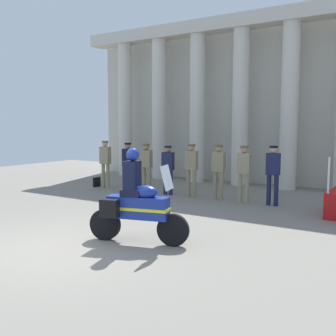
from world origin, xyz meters
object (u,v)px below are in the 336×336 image
(officer_in_row_0, at_px, (105,160))
(briefcase_on_ground, at_px, (97,182))
(officer_in_row_1, at_px, (128,162))
(officer_in_row_3, at_px, (168,166))
(officer_in_row_4, at_px, (192,166))
(officer_in_row_5, at_px, (219,167))
(officer_in_row_6, at_px, (244,169))
(motorcycle_with_rider, at_px, (135,203))
(officer_in_row_2, at_px, (146,164))
(officer_in_row_7, at_px, (273,170))

(officer_in_row_0, relative_size, briefcase_on_ground, 4.85)
(officer_in_row_1, relative_size, officer_in_row_3, 1.03)
(officer_in_row_4, xyz_separation_m, briefcase_on_ground, (-4.11, -0.01, -0.84))
(officer_in_row_5, relative_size, officer_in_row_6, 1.00)
(officer_in_row_1, height_order, motorcycle_with_rider, motorcycle_with_rider)
(officer_in_row_4, bearing_deg, officer_in_row_6, 174.85)
(officer_in_row_1, bearing_deg, briefcase_on_ground, -0.27)
(officer_in_row_1, distance_m, briefcase_on_ground, 1.65)
(officer_in_row_0, distance_m, motorcycle_with_rider, 7.19)
(officer_in_row_5, xyz_separation_m, briefcase_on_ground, (-5.03, -0.08, -0.84))
(officer_in_row_2, distance_m, officer_in_row_3, 0.86)
(officer_in_row_3, bearing_deg, officer_in_row_0, -3.73)
(officer_in_row_6, relative_size, briefcase_on_ground, 4.78)
(officer_in_row_2, height_order, officer_in_row_3, officer_in_row_2)
(officer_in_row_1, height_order, officer_in_row_4, officer_in_row_4)
(motorcycle_with_rider, bearing_deg, briefcase_on_ground, 123.26)
(officer_in_row_5, relative_size, briefcase_on_ground, 4.77)
(officer_in_row_5, xyz_separation_m, motorcycle_with_rider, (0.63, -5.10, -0.22))
(officer_in_row_0, xyz_separation_m, motorcycle_with_rider, (5.18, -4.98, -0.24))
(officer_in_row_0, distance_m, officer_in_row_7, 6.28)
(officer_in_row_4, xyz_separation_m, officer_in_row_7, (2.65, 0.08, 0.01))
(officer_in_row_0, relative_size, officer_in_row_4, 1.02)
(officer_in_row_2, bearing_deg, officer_in_row_7, 176.76)
(motorcycle_with_rider, bearing_deg, officer_in_row_4, 91.99)
(officer_in_row_2, distance_m, officer_in_row_5, 2.70)
(briefcase_on_ground, bearing_deg, officer_in_row_5, 0.94)
(officer_in_row_1, xyz_separation_m, motorcycle_with_rider, (4.24, -5.13, -0.21))
(officer_in_row_6, bearing_deg, officer_in_row_1, -6.28)
(officer_in_row_4, bearing_deg, officer_in_row_2, -3.58)
(officer_in_row_3, distance_m, briefcase_on_ground, 3.30)
(officer_in_row_3, bearing_deg, officer_in_row_5, 177.32)
(officer_in_row_1, bearing_deg, motorcycle_with_rider, 124.71)
(officer_in_row_5, bearing_deg, officer_in_row_1, -5.33)
(officer_in_row_0, bearing_deg, officer_in_row_4, 175.94)
(officer_in_row_6, relative_size, officer_in_row_7, 0.99)
(officer_in_row_7, height_order, motorcycle_with_rider, motorcycle_with_rider)
(officer_in_row_4, bearing_deg, officer_in_row_0, -4.06)
(officer_in_row_4, bearing_deg, briefcase_on_ground, -4.69)
(officer_in_row_2, relative_size, briefcase_on_ground, 4.68)
(officer_in_row_1, xyz_separation_m, briefcase_on_ground, (-1.42, -0.11, -0.82))
(officer_in_row_0, height_order, briefcase_on_ground, officer_in_row_0)
(officer_in_row_2, bearing_deg, motorcycle_with_rider, 118.82)
(officer_in_row_0, xyz_separation_m, officer_in_row_1, (0.94, 0.15, -0.03))
(officer_in_row_1, relative_size, officer_in_row_4, 0.98)
(officer_in_row_0, height_order, motorcycle_with_rider, motorcycle_with_rider)
(officer_in_row_6, xyz_separation_m, briefcase_on_ground, (-5.90, -0.00, -0.84))
(officer_in_row_5, bearing_deg, officer_in_row_6, 169.77)
(officer_in_row_3, distance_m, officer_in_row_5, 1.83)
(officer_in_row_4, distance_m, officer_in_row_7, 2.65)
(officer_in_row_4, height_order, officer_in_row_6, officer_in_row_6)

